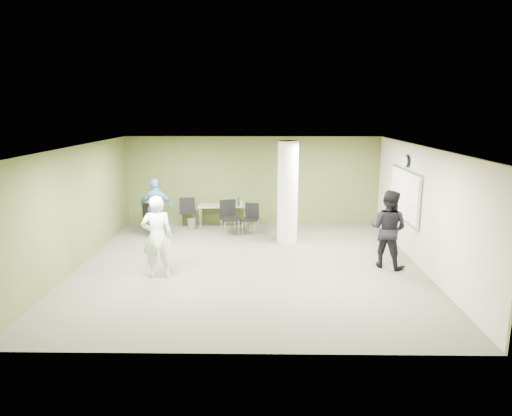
{
  "coord_description": "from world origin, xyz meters",
  "views": [
    {
      "loc": [
        0.32,
        -10.27,
        3.62
      ],
      "look_at": [
        0.15,
        1.0,
        1.18
      ],
      "focal_mm": 32.0,
      "sensor_mm": 36.0,
      "label": 1
    }
  ],
  "objects_px": {
    "folding_table": "(223,206)",
    "woman_white": "(157,237)",
    "man_black": "(388,229)",
    "man_blue": "(156,208)",
    "chair_back_left": "(151,214)"
  },
  "relations": [
    {
      "from": "woman_white",
      "to": "man_blue",
      "type": "distance_m",
      "value": 3.28
    },
    {
      "from": "folding_table",
      "to": "chair_back_left",
      "type": "distance_m",
      "value": 2.22
    },
    {
      "from": "woman_white",
      "to": "man_black",
      "type": "distance_m",
      "value": 5.25
    },
    {
      "from": "woman_white",
      "to": "folding_table",
      "type": "bearing_deg",
      "value": -115.71
    },
    {
      "from": "woman_white",
      "to": "man_black",
      "type": "height_order",
      "value": "same"
    },
    {
      "from": "folding_table",
      "to": "chair_back_left",
      "type": "relative_size",
      "value": 1.81
    },
    {
      "from": "man_black",
      "to": "man_blue",
      "type": "relative_size",
      "value": 1.07
    },
    {
      "from": "folding_table",
      "to": "man_blue",
      "type": "bearing_deg",
      "value": -151.32
    },
    {
      "from": "folding_table",
      "to": "woman_white",
      "type": "xyz_separation_m",
      "value": [
        -1.06,
        -4.33,
        0.24
      ]
    },
    {
      "from": "folding_table",
      "to": "chair_back_left",
      "type": "bearing_deg",
      "value": -173.36
    },
    {
      "from": "man_black",
      "to": "man_blue",
      "type": "distance_m",
      "value": 6.43
    },
    {
      "from": "man_blue",
      "to": "man_black",
      "type": "bearing_deg",
      "value": 150.56
    },
    {
      "from": "woman_white",
      "to": "man_black",
      "type": "relative_size",
      "value": 1.0
    },
    {
      "from": "man_black",
      "to": "man_blue",
      "type": "bearing_deg",
      "value": 13.04
    },
    {
      "from": "woman_white",
      "to": "man_blue",
      "type": "bearing_deg",
      "value": -88.44
    }
  ]
}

